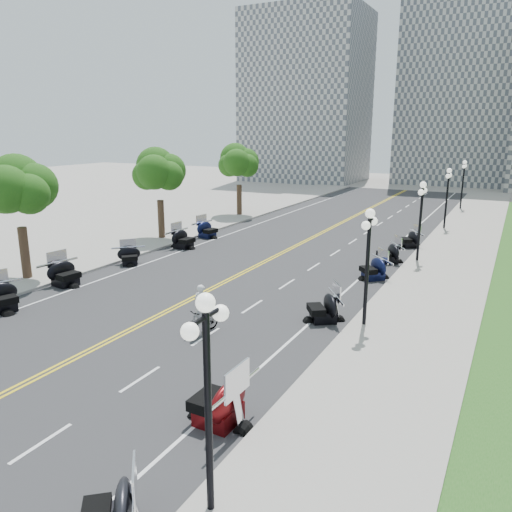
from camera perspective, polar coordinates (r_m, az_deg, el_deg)
The scene contains 47 objects.
ground at distance 22.43m, azimuth -12.66°, elevation -7.48°, with size 160.00×160.00×0.00m, color gray.
road at distance 30.28m, azimuth -0.41°, elevation -1.38°, with size 16.00×90.00×0.01m, color #333335.
centerline_yellow_a at distance 30.34m, azimuth -0.61°, elevation -1.34°, with size 0.12×90.00×0.00m, color yellow.
centerline_yellow_b at distance 30.23m, azimuth -0.21°, elevation -1.39°, with size 0.12×90.00×0.00m, color yellow.
edge_line_north at distance 27.96m, azimuth 11.25°, elevation -2.99°, with size 0.12×90.00×0.00m, color white.
edge_line_south at distance 33.68m, azimuth -10.06°, elevation 0.03°, with size 0.12×90.00×0.00m, color white.
lane_dash_4 at distance 15.42m, azimuth -23.31°, elevation -19.02°, with size 0.12×2.00×0.00m, color white.
lane_dash_5 at distance 17.76m, azimuth -13.07°, elevation -13.52°, with size 0.12×2.00×0.00m, color white.
lane_dash_6 at distance 20.62m, azimuth -5.76°, elevation -9.15°, with size 0.12×2.00×0.00m, color white.
lane_dash_7 at distance 23.80m, azimuth -0.44°, elevation -5.79°, with size 0.12×2.00×0.00m, color white.
lane_dash_8 at distance 27.21m, azimuth 3.55°, elevation -3.22°, with size 0.12×2.00×0.00m, color white.
lane_dash_9 at distance 30.75m, azimuth 6.62°, elevation -1.21°, with size 0.12×2.00×0.00m, color white.
lane_dash_10 at distance 34.40m, azimuth 9.04°, elevation 0.37°, with size 0.12×2.00×0.00m, color white.
lane_dash_11 at distance 38.12m, azimuth 11.00°, elevation 1.65°, with size 0.12×2.00×0.00m, color white.
lane_dash_12 at distance 41.89m, azimuth 12.61°, elevation 2.70°, with size 0.12×2.00×0.00m, color white.
lane_dash_13 at distance 45.70m, azimuth 13.95°, elevation 3.57°, with size 0.12×2.00×0.00m, color white.
lane_dash_14 at distance 49.53m, azimuth 15.09°, elevation 4.31°, with size 0.12×2.00×0.00m, color white.
lane_dash_15 at distance 53.40m, azimuth 16.06°, elevation 4.94°, with size 0.12×2.00×0.00m, color white.
lane_dash_16 at distance 57.28m, azimuth 16.91°, elevation 5.48°, with size 0.12×2.00×0.00m, color white.
lane_dash_17 at distance 61.18m, azimuth 17.65°, elevation 5.96°, with size 0.12×2.00×0.00m, color white.
lane_dash_18 at distance 65.08m, azimuth 18.30°, elevation 6.37°, with size 0.12×2.00×0.00m, color white.
lane_dash_19 at distance 69.00m, azimuth 18.88°, elevation 6.74°, with size 0.12×2.00×0.00m, color white.
sidewalk_north at distance 27.15m, azimuth 19.57°, elevation -3.95°, with size 5.00×90.00×0.15m, color #9E9991.
sidewalk_south at distance 36.27m, azimuth -15.21°, elevation 0.87°, with size 5.00×90.00×0.15m, color #9E9991.
distant_block_a at distance 84.08m, azimuth 5.78°, elevation 17.52°, with size 18.00×14.00×26.00m, color gray.
distant_block_b at distance 84.54m, azimuth 22.15°, elevation 17.93°, with size 16.00×12.00×30.00m, color gray.
street_lamp_1 at distance 10.83m, azimuth -5.49°, elevation -16.87°, with size 0.50×1.20×4.90m, color black, non-canonical shape.
street_lamp_2 at distance 21.12m, azimuth 12.58°, elevation -1.40°, with size 0.50×1.20×4.90m, color black, non-canonical shape.
street_lamp_3 at distance 32.60m, azimuth 18.25°, elevation 3.71°, with size 0.50×1.20×4.90m, color black, non-canonical shape.
street_lamp_4 at distance 44.36m, azimuth 20.96°, elevation 6.13°, with size 0.50×1.20×4.90m, color black, non-canonical shape.
street_lamp_5 at distance 56.22m, azimuth 22.54°, elevation 7.52°, with size 0.50×1.20×4.90m, color black, non-canonical shape.
tree_2 at distance 29.83m, azimuth -25.56°, elevation 6.29°, with size 4.80×4.80×9.20m, color #235619, non-canonical shape.
tree_3 at distance 38.19m, azimuth -11.01°, elevation 8.88°, with size 4.80×4.80×9.20m, color #235619, non-canonical shape.
tree_4 at distance 48.12m, azimuth -1.96°, elevation 10.20°, with size 4.80×4.80×9.20m, color #235619, non-canonical shape.
motorcycle_n_3 at distance 11.86m, azimuth -16.34°, elevation -25.95°, with size 1.83×1.83×1.28m, color black, non-canonical shape.
motorcycle_n_4 at distance 14.76m, azimuth -4.35°, elevation -15.89°, with size 2.23×2.23×1.56m, color #590A0C, non-canonical shape.
motorcycle_n_6 at distance 22.06m, azimuth 7.71°, elevation -5.69°, with size 2.00×2.00×1.40m, color black, non-canonical shape.
motorcycle_n_8 at distance 28.66m, azimuth 13.28°, elevation -1.26°, with size 1.97×1.97×1.38m, color black, non-canonical shape.
motorcycle_n_9 at distance 32.37m, azimuth 14.93°, elevation 0.42°, with size 1.97×1.97×1.38m, color black, non-canonical shape.
motorcycle_n_10 at distance 37.11m, azimuth 17.13°, elevation 1.96°, with size 1.89×1.89×1.32m, color black, non-canonical shape.
motorcycle_s_5 at distance 25.82m, azimuth -27.15°, elevation -4.09°, with size 2.13×2.13×1.49m, color black, non-canonical shape.
motorcycle_s_6 at distance 28.64m, azimuth -21.02°, elevation -1.74°, with size 2.13×2.13×1.49m, color black, non-canonical shape.
motorcycle_s_7 at distance 31.88m, azimuth -14.29°, elevation 0.12°, with size 1.77×1.77×1.24m, color black, non-canonical shape.
motorcycle_s_8 at distance 35.54m, azimuth -8.32°, elevation 2.05°, with size 2.10×2.10×1.47m, color black, non-canonical shape.
motorcycle_s_9 at distance 38.86m, azimuth -5.59°, elevation 3.13°, with size 2.02×2.02×1.41m, color black, non-canonical shape.
bicycle at distance 20.78m, azimuth -6.21°, elevation -7.41°, with size 0.50×1.78×1.07m, color #A51414.
cyclist_rider at distance 20.30m, azimuth -6.31°, elevation -3.70°, with size 0.64×0.42×1.76m, color white.
Camera 1 is at (13.77, -15.70, 8.20)m, focal length 35.00 mm.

